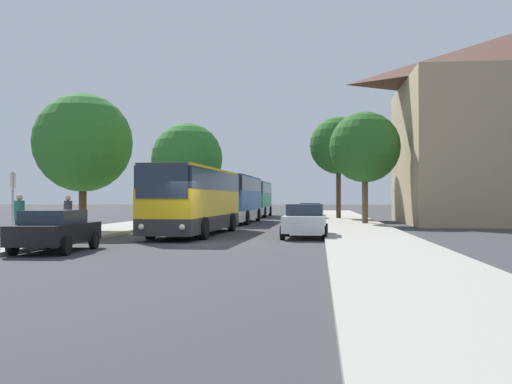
# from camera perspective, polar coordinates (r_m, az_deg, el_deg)

# --- Properties ---
(ground_plane) EXTENTS (300.00, 300.00, 0.00)m
(ground_plane) POSITION_cam_1_polar(r_m,az_deg,el_deg) (24.10, -5.42, -4.93)
(ground_plane) COLOR #38383A
(ground_plane) RESTS_ON ground
(sidewalk_left) EXTENTS (4.00, 120.00, 0.15)m
(sidewalk_left) POSITION_cam_1_polar(r_m,az_deg,el_deg) (26.39, -20.53, -4.36)
(sidewalk_left) COLOR #A39E93
(sidewalk_left) RESTS_ON ground_plane
(sidewalk_right) EXTENTS (4.00, 120.00, 0.15)m
(sidewalk_right) POSITION_cam_1_polar(r_m,az_deg,el_deg) (23.73, 11.45, -4.81)
(sidewalk_right) COLOR #A39E93
(sidewalk_right) RESTS_ON ground_plane
(bus_front) EXTENTS (3.00, 11.51, 3.28)m
(bus_front) POSITION_cam_1_polar(r_m,az_deg,el_deg) (29.87, -5.79, -0.72)
(bus_front) COLOR #2D2D2D
(bus_front) RESTS_ON ground_plane
(bus_middle) EXTENTS (2.83, 11.66, 3.43)m
(bus_middle) POSITION_cam_1_polar(r_m,az_deg,el_deg) (44.17, -1.87, -0.59)
(bus_middle) COLOR silver
(bus_middle) RESTS_ON ground_plane
(bus_rear) EXTENTS (2.92, 10.37, 3.42)m
(bus_rear) POSITION_cam_1_polar(r_m,az_deg,el_deg) (59.35, -0.16, -0.60)
(bus_rear) COLOR silver
(bus_rear) RESTS_ON ground_plane
(parked_car_left_curb) EXTENTS (2.03, 4.22, 1.42)m
(parked_car_left_curb) POSITION_cam_1_polar(r_m,az_deg,el_deg) (21.40, -18.57, -3.44)
(parked_car_left_curb) COLOR black
(parked_car_left_curb) RESTS_ON ground_plane
(parked_car_right_near) EXTENTS (2.12, 4.34, 1.55)m
(parked_car_right_near) POSITION_cam_1_polar(r_m,az_deg,el_deg) (27.50, 4.70, -2.72)
(parked_car_right_near) COLOR silver
(parked_car_right_near) RESTS_ON ground_plane
(parked_car_right_far) EXTENTS (2.18, 4.19, 1.42)m
(parked_car_right_far) POSITION_cam_1_polar(r_m,az_deg,el_deg) (51.35, 5.23, -1.81)
(parked_car_right_far) COLOR #233D9E
(parked_car_right_far) RESTS_ON ground_plane
(bus_stop_sign) EXTENTS (0.08, 0.45, 2.73)m
(bus_stop_sign) POSITION_cam_1_polar(r_m,az_deg,el_deg) (25.62, -22.17, -0.52)
(bus_stop_sign) COLOR gray
(bus_stop_sign) RESTS_ON sidewalk_left
(pedestrian_waiting_far) EXTENTS (0.36, 0.36, 1.83)m
(pedestrian_waiting_far) POSITION_cam_1_polar(r_m,az_deg,el_deg) (23.18, -21.61, -2.40)
(pedestrian_waiting_far) COLOR #23232D
(pedestrian_waiting_far) RESTS_ON sidewalk_left
(pedestrian_walking_back) EXTENTS (0.36, 0.36, 1.79)m
(pedestrian_walking_back) POSITION_cam_1_polar(r_m,az_deg,el_deg) (27.85, -17.48, -2.15)
(pedestrian_walking_back) COLOR #23232D
(pedestrian_walking_back) RESTS_ON sidewalk_left
(tree_left_near) EXTENTS (5.17, 5.17, 7.18)m
(tree_left_near) POSITION_cam_1_polar(r_m,az_deg,el_deg) (32.83, -16.16, 4.51)
(tree_left_near) COLOR #47331E
(tree_left_near) RESTS_ON sidewalk_left
(tree_left_far) EXTENTS (6.51, 6.51, 8.54)m
(tree_left_far) POSITION_cam_1_polar(r_m,az_deg,el_deg) (55.06, -6.59, 3.16)
(tree_left_far) COLOR #47331E
(tree_left_far) RESTS_ON sidewalk_left
(tree_right_near) EXTENTS (4.88, 4.88, 8.61)m
(tree_right_near) POSITION_cam_1_polar(r_m,az_deg,el_deg) (51.39, 7.86, 4.39)
(tree_right_near) COLOR #47331E
(tree_right_near) RESTS_ON sidewalk_right
(tree_right_mid) EXTENTS (4.77, 4.77, 7.51)m
(tree_right_mid) POSITION_cam_1_polar(r_m,az_deg,el_deg) (41.04, 10.33, 4.21)
(tree_right_mid) COLOR brown
(tree_right_mid) RESTS_ON sidewalk_right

